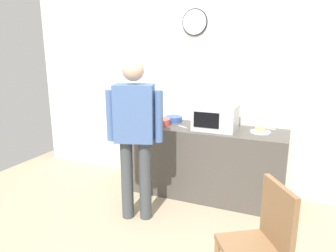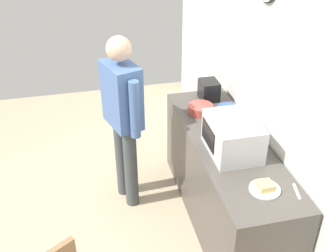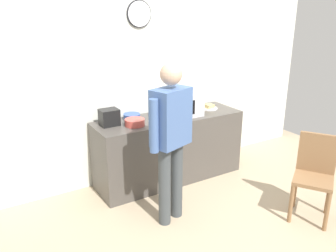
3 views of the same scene
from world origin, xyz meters
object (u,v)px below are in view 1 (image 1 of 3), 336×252
sandwich_plate (260,131)px  wooden_chair (262,242)px  salad_bowl (161,122)px  cereal_bowl (174,119)px  person_standing (135,129)px  toaster (149,114)px  microwave (215,117)px  fork_utensil (182,127)px  spoon_utensil (269,129)px

sandwich_plate → wooden_chair: 1.67m
salad_bowl → cereal_bowl: salad_bowl is taller
wooden_chair → person_standing: bearing=152.2°
salad_bowl → wooden_chair: (1.44, -1.49, -0.40)m
toaster → person_standing: size_ratio=0.13×
sandwich_plate → cereal_bowl: cereal_bowl is taller
toaster → person_standing: (0.30, -0.93, 0.03)m
person_standing → toaster: bearing=108.0°
microwave → person_standing: bearing=-128.5°
sandwich_plate → fork_utensil: (-0.93, -0.10, -0.02)m
salad_bowl → toaster: (-0.26, 0.17, 0.06)m
microwave → salad_bowl: 0.70m
microwave → salad_bowl: size_ratio=2.08×
sandwich_plate → cereal_bowl: size_ratio=1.08×
microwave → sandwich_plate: bearing=6.7°
toaster → spoon_utensil: bearing=6.3°
sandwich_plate → person_standing: (-1.17, -0.88, 0.11)m
microwave → spoon_utensil: size_ratio=2.94×
fork_utensil → spoon_utensil: size_ratio=1.00×
microwave → wooden_chair: 1.79m
microwave → spoon_utensil: microwave is taller
cereal_bowl → toaster: (-0.34, -0.09, 0.07)m
salad_bowl → wooden_chair: 2.11m
fork_utensil → spoon_utensil: bearing=17.8°
toaster → fork_utensil: (0.55, -0.15, -0.10)m
microwave → fork_utensil: size_ratio=2.94×
fork_utensil → wooden_chair: wooden_chair is taller
salad_bowl → fork_utensil: 0.29m
toaster → person_standing: person_standing is taller
fork_utensil → wooden_chair: 1.93m
fork_utensil → spoon_utensil: 1.05m
salad_bowl → person_standing: person_standing is taller
cereal_bowl → fork_utensil: 0.32m
fork_utensil → wooden_chair: bearing=-52.7°
wooden_chair → microwave: bearing=115.6°
microwave → toaster: bearing=173.4°
microwave → salad_bowl: bearing=-175.3°
cereal_bowl → toaster: size_ratio=0.98×
spoon_utensil → fork_utensil: bearing=-162.2°
salad_bowl → fork_utensil: (0.29, 0.02, -0.04)m
sandwich_plate → cereal_bowl: (-1.14, 0.13, 0.01)m
microwave → toaster: microwave is taller
fork_utensil → spoon_utensil: same height
microwave → salad_bowl: microwave is taller
cereal_bowl → fork_utensil: bearing=-48.5°
toaster → wooden_chair: size_ratio=0.23×
sandwich_plate → wooden_chair: (0.22, -1.61, -0.38)m
salad_bowl → person_standing: bearing=-86.6°
toaster → cereal_bowl: bearing=14.3°
sandwich_plate → spoon_utensil: size_ratio=1.36×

